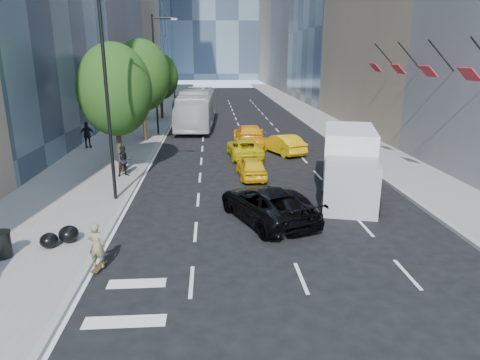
{
  "coord_description": "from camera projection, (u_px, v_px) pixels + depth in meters",
  "views": [
    {
      "loc": [
        -1.79,
        -16.1,
        6.86
      ],
      "look_at": [
        -0.57,
        1.85,
        1.6
      ],
      "focal_mm": 32.0,
      "sensor_mm": 36.0,
      "label": 1
    }
  ],
  "objects": [
    {
      "name": "city_bus",
      "position": [
        197.0,
        108.0,
        42.23
      ],
      "size": [
        3.76,
        13.28,
        3.66
      ],
      "primitive_type": "imported",
      "rotation": [
        0.0,
        0.0,
        -0.05
      ],
      "color": "silver",
      "rests_on": "ground"
    },
    {
      "name": "pedestrian_a",
      "position": [
        124.0,
        161.0,
        24.48
      ],
      "size": [
        1.07,
        0.98,
        1.78
      ],
      "primitive_type": "imported",
      "rotation": [
        0.0,
        0.0,
        0.44
      ],
      "color": "black",
      "rests_on": "sidewalk_left"
    },
    {
      "name": "sidewalk_right",
      "position": [
        319.0,
        120.0,
        46.82
      ],
      "size": [
        4.0,
        120.0,
        0.15
      ],
      "primitive_type": "cube",
      "color": "slate",
      "rests_on": "ground"
    },
    {
      "name": "garbage_bags",
      "position": [
        61.0,
        236.0,
        15.74
      ],
      "size": [
        1.24,
        1.2,
        0.62
      ],
      "color": "black",
      "rests_on": "sidewalk_left"
    },
    {
      "name": "sidewalk_left",
      "position": [
        143.0,
        121.0,
        45.58
      ],
      "size": [
        6.0,
        120.0,
        0.15
      ],
      "primitive_type": "cube",
      "color": "slate",
      "rests_on": "ground"
    },
    {
      "name": "tree_near",
      "position": [
        115.0,
        90.0,
        24.22
      ],
      "size": [
        4.2,
        4.2,
        7.46
      ],
      "color": "#2F2412",
      "rests_on": "sidewalk_left"
    },
    {
      "name": "black_sedan_mercedes",
      "position": [
        282.0,
        205.0,
        18.39
      ],
      "size": [
        3.25,
        4.99,
        1.34
      ],
      "primitive_type": "imported",
      "rotation": [
        0.0,
        0.0,
        3.46
      ],
      "color": "black",
      "rests_on": "ground"
    },
    {
      "name": "taxi_d",
      "position": [
        249.0,
        135.0,
        33.63
      ],
      "size": [
        2.37,
        5.67,
        1.64
      ],
      "primitive_type": "imported",
      "rotation": [
        0.0,
        0.0,
        3.13
      ],
      "color": "#FFA50D",
      "rests_on": "ground"
    },
    {
      "name": "skateboarder",
      "position": [
        97.0,
        248.0,
        14.0
      ],
      "size": [
        0.63,
        0.48,
        1.55
      ],
      "primitive_type": "imported",
      "rotation": [
        0.0,
        0.0,
        2.94
      ],
      "color": "olive",
      "rests_on": "ground"
    },
    {
      "name": "facade_flags",
      "position": [
        415.0,
        67.0,
        25.99
      ],
      "size": [
        1.85,
        13.3,
        2.05
      ],
      "color": "black",
      "rests_on": "ground"
    },
    {
      "name": "lamp_near",
      "position": [
        110.0,
        79.0,
        19.25
      ],
      "size": [
        2.13,
        0.22,
        10.0
      ],
      "color": "black",
      "rests_on": "sidewalk_left"
    },
    {
      "name": "ground",
      "position": [
        257.0,
        230.0,
        17.46
      ],
      "size": [
        160.0,
        160.0,
        0.0
      ],
      "primitive_type": "plane",
      "color": "black",
      "rests_on": "ground"
    },
    {
      "name": "tree_mid",
      "position": [
        142.0,
        76.0,
        33.7
      ],
      "size": [
        4.5,
        4.5,
        7.99
      ],
      "color": "#2F2412",
      "rests_on": "sidewalk_left"
    },
    {
      "name": "box_truck",
      "position": [
        349.0,
        163.0,
        21.44
      ],
      "size": [
        4.17,
        7.25,
        3.27
      ],
      "rotation": [
        0.0,
        0.0,
        -0.27
      ],
      "color": "silver",
      "rests_on": "ground"
    },
    {
      "name": "lamp_far",
      "position": [
        157.0,
        68.0,
        36.49
      ],
      "size": [
        2.13,
        0.22,
        10.0
      ],
      "color": "black",
      "rests_on": "sidewalk_left"
    },
    {
      "name": "traffic_signal",
      "position": [
        174.0,
        77.0,
        54.16
      ],
      "size": [
        2.48,
        0.53,
        5.2
      ],
      "color": "black",
      "rests_on": "sidewalk_left"
    },
    {
      "name": "taxi_c",
      "position": [
        244.0,
        148.0,
        29.76
      ],
      "size": [
        2.46,
        4.77,
        1.29
      ],
      "primitive_type": "imported",
      "rotation": [
        0.0,
        0.0,
        3.21
      ],
      "color": "#D2BB0B",
      "rests_on": "ground"
    },
    {
      "name": "taxi_a",
      "position": [
        251.0,
        167.0,
        24.76
      ],
      "size": [
        1.67,
        3.77,
        1.26
      ],
      "primitive_type": "imported",
      "rotation": [
        0.0,
        0.0,
        3.19
      ],
      "color": "#EDB30C",
      "rests_on": "ground"
    },
    {
      "name": "taxi_b",
      "position": [
        282.0,
        144.0,
        30.88
      ],
      "size": [
        3.07,
        4.56,
        1.42
      ],
      "primitive_type": "imported",
      "rotation": [
        0.0,
        0.0,
        3.54
      ],
      "color": "#D49B0B",
      "rests_on": "ground"
    },
    {
      "name": "pedestrian_b",
      "position": [
        88.0,
        135.0,
        31.95
      ],
      "size": [
        1.17,
        0.5,
        1.98
      ],
      "primitive_type": "imported",
      "rotation": [
        0.0,
        0.0,
        3.16
      ],
      "color": "black",
      "rests_on": "sidewalk_left"
    },
    {
      "name": "tree_far",
      "position": [
        160.0,
        77.0,
        46.34
      ],
      "size": [
        3.9,
        3.9,
        6.92
      ],
      "color": "#2F2412",
      "rests_on": "sidewalk_left"
    },
    {
      "name": "black_sedan_lincoln",
      "position": [
        266.0,
        204.0,
        18.32
      ],
      "size": [
        4.25,
        5.83,
        1.47
      ],
      "primitive_type": "imported",
      "rotation": [
        0.0,
        0.0,
        3.52
      ],
      "color": "black",
      "rests_on": "ground"
    },
    {
      "name": "trash_can",
      "position": [
        2.0,
        245.0,
        14.66
      ],
      "size": [
        0.6,
        0.6,
        0.89
      ],
      "primitive_type": "cylinder",
      "color": "black",
      "rests_on": "sidewalk_left"
    }
  ]
}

